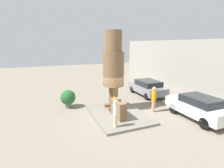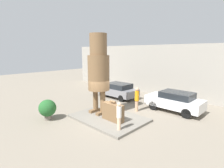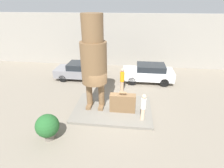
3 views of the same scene
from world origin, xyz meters
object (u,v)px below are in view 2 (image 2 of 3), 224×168
(giant_suitcase, at_px, (113,112))
(statue_figure, at_px, (99,68))
(planter_pot, at_px, (48,108))
(worker_hivis, at_px, (137,98))
(parked_car_grey, at_px, (118,90))
(parked_car_white, at_px, (175,101))
(tourist, at_px, (119,115))

(giant_suitcase, bearing_deg, statue_figure, 167.74)
(statue_figure, relative_size, planter_pot, 4.04)
(statue_figure, relative_size, worker_hivis, 2.99)
(parked_car_grey, distance_m, parked_car_white, 5.77)
(parked_car_white, distance_m, worker_hivis, 2.84)
(planter_pot, bearing_deg, statue_figure, 59.80)
(statue_figure, bearing_deg, parked_car_white, 51.09)
(statue_figure, distance_m, parked_car_white, 6.19)
(giant_suitcase, height_order, parked_car_grey, giant_suitcase)
(statue_figure, height_order, giant_suitcase, statue_figure)
(giant_suitcase, distance_m, parked_car_grey, 6.17)
(parked_car_grey, xyz_separation_m, parked_car_white, (5.77, 0.01, 0.06))
(parked_car_grey, bearing_deg, planter_pot, 93.72)
(tourist, distance_m, worker_hivis, 3.79)
(statue_figure, xyz_separation_m, giant_suitcase, (1.71, -0.37, -2.65))
(statue_figure, bearing_deg, giant_suitcase, -12.26)
(statue_figure, xyz_separation_m, worker_hivis, (1.50, 2.44, -2.35))
(planter_pot, bearing_deg, tourist, 22.42)
(statue_figure, height_order, parked_car_grey, statue_figure)
(worker_hivis, bearing_deg, planter_pot, -120.78)
(tourist, bearing_deg, parked_car_grey, 132.90)
(tourist, distance_m, parked_car_white, 5.53)
(parked_car_grey, height_order, worker_hivis, worker_hivis)
(giant_suitcase, bearing_deg, worker_hivis, 94.29)
(statue_figure, distance_m, giant_suitcase, 3.17)
(giant_suitcase, distance_m, parked_car_white, 5.11)
(giant_suitcase, bearing_deg, planter_pot, -142.80)
(giant_suitcase, xyz_separation_m, tourist, (1.16, -0.72, 0.31))
(giant_suitcase, relative_size, parked_car_grey, 0.37)
(giant_suitcase, relative_size, planter_pot, 1.12)
(parked_car_grey, xyz_separation_m, worker_hivis, (3.71, -1.94, 0.24))
(parked_car_grey, xyz_separation_m, planter_pot, (0.48, -7.37, 0.00))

